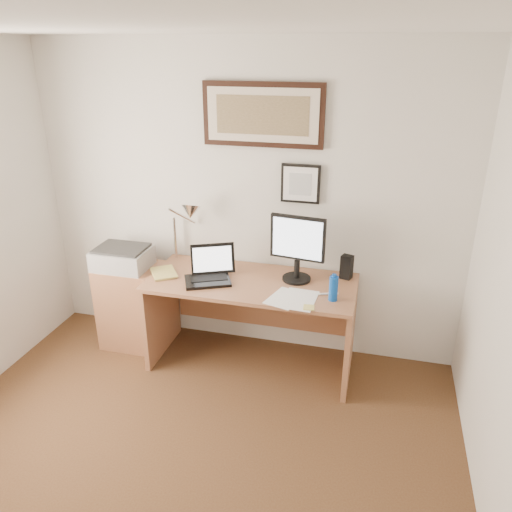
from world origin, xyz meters
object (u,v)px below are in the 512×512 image
(desk, at_px, (254,303))
(lcd_monitor, at_px, (297,245))
(water_bottle, at_px, (333,289))
(book, at_px, (152,275))
(printer, at_px, (122,257))
(side_cabinet, at_px, (133,305))
(laptop, at_px, (210,273))

(desk, relative_size, lcd_monitor, 3.08)
(water_bottle, xyz_separation_m, book, (-1.42, 0.05, -0.08))
(lcd_monitor, height_order, printer, lcd_monitor)
(side_cabinet, distance_m, printer, 0.46)
(desk, xyz_separation_m, laptop, (-0.32, -0.14, 0.29))
(water_bottle, relative_size, printer, 0.41)
(lcd_monitor, bearing_deg, book, -169.63)
(book, xyz_separation_m, lcd_monitor, (1.11, 0.20, 0.28))
(water_bottle, distance_m, laptop, 0.97)
(book, height_order, laptop, laptop)
(laptop, relative_size, lcd_monitor, 0.81)
(side_cabinet, bearing_deg, lcd_monitor, 2.07)
(water_bottle, bearing_deg, desk, 159.54)
(printer, bearing_deg, laptop, -5.90)
(desk, bearing_deg, book, -166.44)
(desk, relative_size, printer, 3.64)
(book, distance_m, laptop, 0.47)
(water_bottle, height_order, lcd_monitor, lcd_monitor)
(desk, distance_m, lcd_monitor, 0.62)
(side_cabinet, height_order, book, book)
(water_bottle, height_order, laptop, laptop)
(laptop, distance_m, printer, 0.79)
(book, xyz_separation_m, desk, (0.78, 0.19, -0.24))
(water_bottle, height_order, book, water_bottle)
(lcd_monitor, xyz_separation_m, printer, (-1.44, -0.07, -0.22))
(lcd_monitor, relative_size, printer, 1.18)
(water_bottle, bearing_deg, lcd_monitor, 140.46)
(side_cabinet, relative_size, laptop, 1.73)
(lcd_monitor, bearing_deg, water_bottle, -39.54)
(book, bearing_deg, lcd_monitor, 10.37)
(desk, bearing_deg, laptop, -156.33)
(lcd_monitor, bearing_deg, printer, -177.05)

